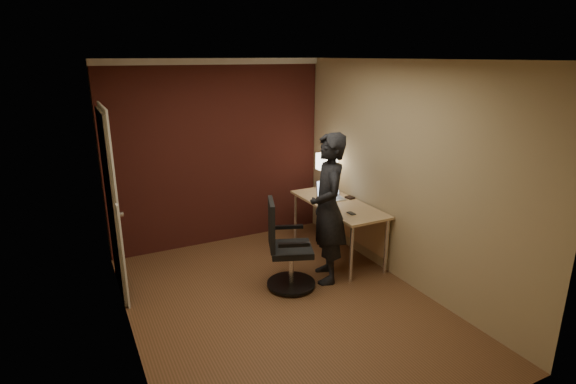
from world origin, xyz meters
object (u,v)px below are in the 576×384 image
object	(u,v)px
desk	(342,211)
mouse	(331,206)
person	(328,209)
office_chair	(285,251)
phone	(351,213)
desk_lamp	(327,162)
laptop	(330,193)
wallet	(350,198)

from	to	relation	value
desk	mouse	distance (m)	0.31
desk	mouse	size ratio (longest dim) A/B	15.00
person	office_chair	bearing A→B (deg)	-71.79
phone	mouse	bearing A→B (deg)	109.61
desk_lamp	person	distance (m)	1.16
person	laptop	bearing A→B (deg)	167.46
desk	phone	world-z (taller)	phone
laptop	phone	xyz separation A→B (m)	(-0.09, -0.63, -0.06)
desk_lamp	wallet	size ratio (longest dim) A/B	4.86
desk_lamp	wallet	world-z (taller)	desk_lamp
wallet	desk	bearing A→B (deg)	-153.37
phone	office_chair	xyz separation A→B (m)	(-0.90, -0.04, -0.29)
office_chair	person	distance (m)	0.68
wallet	desk_lamp	bearing A→B (deg)	107.01
office_chair	desk_lamp	bearing A→B (deg)	40.68
office_chair	person	bearing A→B (deg)	-2.47
mouse	desk_lamp	bearing A→B (deg)	42.21
desk_lamp	mouse	bearing A→B (deg)	-115.97
mouse	person	bearing A→B (deg)	-148.92
desk	office_chair	bearing A→B (deg)	-156.47
desk_lamp	phone	distance (m)	1.01
office_chair	wallet	bearing A→B (deg)	23.96
mouse	office_chair	distance (m)	0.92
desk_lamp	office_chair	bearing A→B (deg)	-139.32
mouse	person	size ratio (longest dim) A/B	0.06
desk	phone	distance (m)	0.46
desk_lamp	laptop	xyz separation A→B (m)	(-0.11, -0.27, -0.35)
desk	laptop	world-z (taller)	laptop
desk	mouse	bearing A→B (deg)	-154.33
laptop	office_chair	size ratio (longest dim) A/B	0.35
office_chair	phone	bearing A→B (deg)	2.64
wallet	laptop	bearing A→B (deg)	150.43
mouse	phone	bearing A→B (deg)	-94.19
office_chair	desk	bearing A→B (deg)	23.53
laptop	wallet	xyz separation A→B (m)	(0.23, -0.13, -0.05)
person	phone	bearing A→B (deg)	120.60
wallet	person	distance (m)	0.90
mouse	office_chair	size ratio (longest dim) A/B	0.10
desk	person	xyz separation A→B (m)	(-0.52, -0.48, 0.27)
desk	wallet	bearing A→B (deg)	26.63
desk	person	size ratio (longest dim) A/B	0.86
wallet	office_chair	world-z (taller)	office_chair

